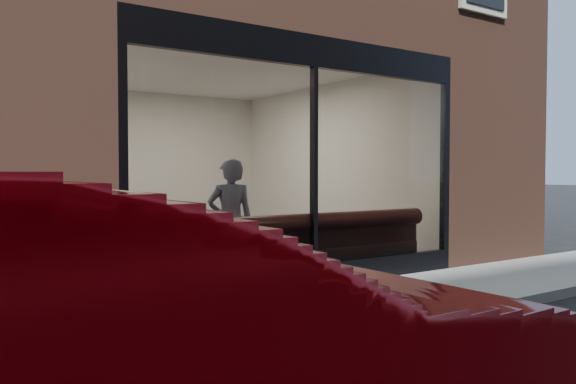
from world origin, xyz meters
TOP-DOWN VIEW (x-y plane):
  - ground at (0.00, 0.00)m, footprint 120.00×120.00m
  - sidewalk_near at (0.00, 1.00)m, footprint 40.00×2.00m
  - kerb_near at (0.00, -0.05)m, footprint 40.00×0.10m
  - host_building_pier_right at (3.75, 8.00)m, footprint 2.50×12.00m
  - host_building_backfill at (0.00, 11.00)m, footprint 5.00×6.00m
  - cafe_floor at (0.00, 5.00)m, footprint 6.00×6.00m
  - cafe_ceiling at (0.00, 5.00)m, footprint 6.00×6.00m
  - cafe_wall_back at (0.00, 7.99)m, footprint 5.00×0.00m
  - cafe_wall_left at (-2.49, 5.00)m, footprint 0.00×6.00m
  - cafe_wall_right at (2.49, 5.00)m, footprint 0.00×6.00m
  - storefront_kick at (0.00, 2.05)m, footprint 5.00×0.10m
  - storefront_header at (0.00, 2.05)m, footprint 5.00×0.10m
  - storefront_mullion at (0.00, 2.05)m, footprint 0.06×0.10m
  - storefront_glass at (0.00, 2.02)m, footprint 4.80×0.00m
  - banquette at (0.00, 2.45)m, footprint 4.00×0.55m
  - person at (-0.84, 2.74)m, footprint 0.69×0.55m
  - cafe_table_left at (-1.14, 3.20)m, footprint 0.61×0.61m
  - cafe_table_right at (0.76, 3.15)m, footprint 0.89×0.89m
  - cafe_chair_left at (-1.00, 4.22)m, footprint 0.44×0.44m
  - wall_poster at (-2.45, 3.82)m, footprint 0.02×0.54m

SIDE VIEW (x-z plane):
  - ground at x=0.00m, z-range 0.00..0.00m
  - sidewalk_near at x=0.00m, z-range 0.00..0.01m
  - cafe_floor at x=0.00m, z-range 0.02..0.02m
  - kerb_near at x=0.00m, z-range 0.00..0.12m
  - storefront_kick at x=0.00m, z-range 0.00..0.30m
  - banquette at x=0.00m, z-range 0.00..0.45m
  - cafe_chair_left at x=-1.00m, z-range 0.22..0.26m
  - cafe_table_left at x=-1.14m, z-range 0.72..0.76m
  - cafe_table_right at x=0.76m, z-range 0.72..0.76m
  - person at x=-0.84m, z-range 0.00..1.65m
  - wall_poster at x=-2.45m, z-range 1.16..1.88m
  - storefront_mullion at x=0.00m, z-range 0.30..2.80m
  - storefront_glass at x=0.00m, z-range -0.85..3.95m
  - cafe_wall_back at x=0.00m, z-range -0.90..4.10m
  - cafe_wall_left at x=-2.49m, z-range -1.40..4.60m
  - cafe_wall_right at x=2.49m, z-range -1.40..4.60m
  - host_building_pier_right at x=3.75m, z-range 0.00..3.20m
  - host_building_backfill at x=0.00m, z-range 0.00..3.20m
  - storefront_header at x=0.00m, z-range 2.80..3.20m
  - cafe_ceiling at x=0.00m, z-range 3.19..3.19m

